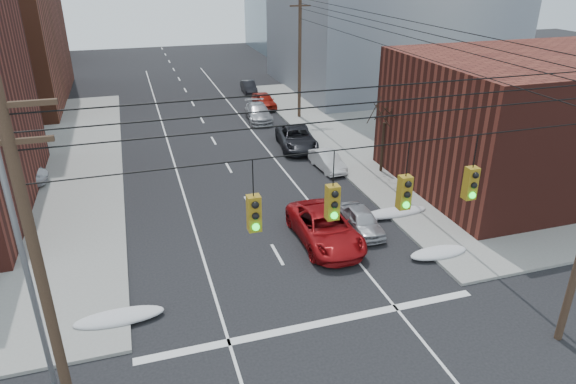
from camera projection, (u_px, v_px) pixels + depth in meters
sidewalk_ne at (522, 121)px, 45.35m from camera, size 40.00×40.00×0.15m
building_storefront at (537, 121)px, 31.72m from camera, size 16.00×12.00×8.00m
utility_pole_left at (44, 291)px, 12.49m from camera, size 2.20×0.28×11.00m
utility_pole_far at (300, 53)px, 44.03m from camera, size 2.20×0.28×11.00m
traffic_signals at (370, 195)px, 14.23m from camera, size 17.00×0.42×2.02m
street_light at (20, 246)px, 14.92m from camera, size 0.44×0.44×9.32m
bare_tree at (383, 140)px, 33.60m from camera, size 2.09×2.20×4.93m
snow_nw at (119, 317)px, 20.31m from camera, size 3.50×1.08×0.42m
snow_ne at (439, 253)px, 24.77m from camera, size 3.00×1.08×0.42m
snow_east_far at (394, 213)px, 28.68m from camera, size 4.00×1.08×0.42m
red_pickup at (325, 228)px, 25.80m from camera, size 2.69×5.81×1.61m
parked_car_a at (362, 220)px, 26.94m from camera, size 1.62×3.73×1.25m
parked_car_b at (327, 161)px, 34.89m from camera, size 1.56×3.82×1.23m
parked_car_c at (297, 138)px, 38.82m from camera, size 3.28×5.87×1.55m
parked_car_d at (258, 113)px, 45.42m from camera, size 2.48×5.16×1.45m
parked_car_e at (264, 101)px, 49.33m from camera, size 1.79×4.21×1.42m
parked_car_f at (249, 87)px, 54.94m from camera, size 1.53×3.81×1.23m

